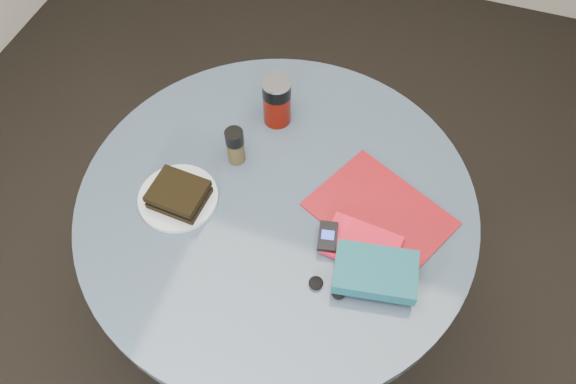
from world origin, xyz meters
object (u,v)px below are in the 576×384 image
(soda_can, at_px, (277,101))
(mp3_player, at_px, (328,236))
(magazine, at_px, (380,214))
(sandwich, at_px, (179,194))
(plate, at_px, (178,198))
(pepper_grinder, at_px, (235,146))
(table, at_px, (278,232))
(headphones, at_px, (327,288))
(red_book, at_px, (361,245))
(novel, at_px, (375,272))

(soda_can, distance_m, mp3_player, 0.40)
(magazine, bearing_deg, sandwich, -139.22)
(plate, xyz_separation_m, pepper_grinder, (0.09, 0.16, 0.05))
(table, bearing_deg, mp3_player, -25.44)
(table, distance_m, headphones, 0.32)
(table, height_order, plate, plate)
(sandwich, height_order, mp3_player, sandwich)
(red_book, xyz_separation_m, mp3_player, (-0.08, -0.01, 0.01))
(plate, bearing_deg, table, 18.40)
(magazine, distance_m, headphones, 0.24)
(mp3_player, bearing_deg, table, 154.56)
(sandwich, bearing_deg, novel, -5.43)
(table, relative_size, plate, 5.05)
(table, relative_size, mp3_player, 11.93)
(sandwich, distance_m, mp3_player, 0.38)
(mp3_player, bearing_deg, magazine, 48.66)
(pepper_grinder, bearing_deg, magazine, -6.48)
(red_book, bearing_deg, table, 170.59)
(soda_can, bearing_deg, red_book, -44.23)
(red_book, distance_m, headphones, 0.14)
(sandwich, bearing_deg, soda_can, 67.66)
(table, relative_size, magazine, 3.15)
(magazine, xyz_separation_m, novel, (0.03, -0.17, 0.04))
(table, relative_size, soda_can, 6.97)
(plate, distance_m, soda_can, 0.36)
(headphones, bearing_deg, soda_can, 121.99)
(mp3_player, bearing_deg, novel, -24.59)
(plate, relative_size, novel, 1.07)
(red_book, distance_m, mp3_player, 0.08)
(mp3_player, bearing_deg, pepper_grinder, 151.58)
(plate, xyz_separation_m, mp3_player, (0.38, 0.00, 0.02))
(plate, relative_size, mp3_player, 2.36)
(soda_can, bearing_deg, novel, -46.04)
(plate, distance_m, headphones, 0.43)
(soda_can, xyz_separation_m, headphones, (0.27, -0.44, -0.06))
(soda_can, height_order, magazine, soda_can)
(plate, xyz_separation_m, soda_can, (0.15, 0.33, 0.07))
(sandwich, xyz_separation_m, magazine, (0.48, 0.12, -0.03))
(table, distance_m, magazine, 0.31)
(soda_can, relative_size, magazine, 0.45)
(plate, relative_size, soda_can, 1.38)
(red_book, xyz_separation_m, novel, (0.05, -0.07, 0.03))
(magazine, bearing_deg, novel, -54.90)
(table, distance_m, pepper_grinder, 0.27)
(magazine, height_order, red_book, red_book)
(pepper_grinder, bearing_deg, red_book, -21.56)
(magazine, xyz_separation_m, headphones, (-0.07, -0.23, 0.01))
(pepper_grinder, bearing_deg, headphones, -40.00)
(mp3_player, bearing_deg, headphones, -73.38)
(red_book, bearing_deg, novel, -50.24)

